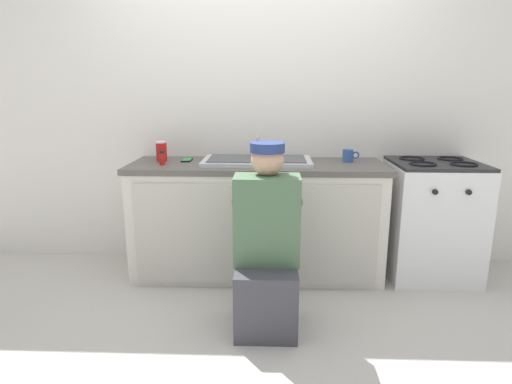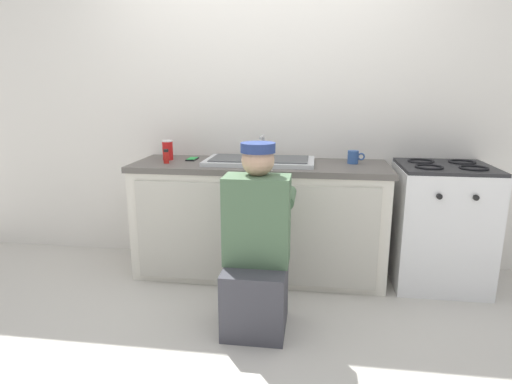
{
  "view_description": "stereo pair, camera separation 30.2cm",
  "coord_description": "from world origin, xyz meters",
  "px_view_note": "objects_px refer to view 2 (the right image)",
  "views": [
    {
      "loc": [
        0.11,
        -2.83,
        1.4
      ],
      "look_at": [
        0.0,
        0.1,
        0.69
      ],
      "focal_mm": 30.0,
      "sensor_mm": 36.0,
      "label": 1
    },
    {
      "loc": [
        0.41,
        -2.81,
        1.4
      ],
      "look_at": [
        0.0,
        0.1,
        0.69
      ],
      "focal_mm": 30.0,
      "sensor_mm": 36.0,
      "label": 2
    }
  ],
  "objects_px": {
    "sink_double_basin": "(260,161)",
    "plumber_person": "(256,253)",
    "cell_phone": "(192,159)",
    "stove_range": "(440,225)",
    "soda_cup_red": "(168,150)",
    "coffee_mug": "(353,157)",
    "spice_bottle_red": "(166,156)"
  },
  "relations": [
    {
      "from": "sink_double_basin",
      "to": "plumber_person",
      "type": "distance_m",
      "value": 0.89
    },
    {
      "from": "plumber_person",
      "to": "cell_phone",
      "type": "xyz_separation_m",
      "value": [
        -0.63,
        0.86,
        0.41
      ]
    },
    {
      "from": "stove_range",
      "to": "plumber_person",
      "type": "bearing_deg",
      "value": -147.76
    },
    {
      "from": "soda_cup_red",
      "to": "coffee_mug",
      "type": "bearing_deg",
      "value": 1.08
    },
    {
      "from": "coffee_mug",
      "to": "cell_phone",
      "type": "distance_m",
      "value": 1.23
    },
    {
      "from": "spice_bottle_red",
      "to": "stove_range",
      "type": "bearing_deg",
      "value": 2.93
    },
    {
      "from": "sink_double_basin",
      "to": "spice_bottle_red",
      "type": "height_order",
      "value": "sink_double_basin"
    },
    {
      "from": "plumber_person",
      "to": "soda_cup_red",
      "type": "relative_size",
      "value": 7.26
    },
    {
      "from": "plumber_person",
      "to": "stove_range",
      "type": "bearing_deg",
      "value": 32.24
    },
    {
      "from": "plumber_person",
      "to": "coffee_mug",
      "type": "bearing_deg",
      "value": 55.0
    },
    {
      "from": "stove_range",
      "to": "plumber_person",
      "type": "distance_m",
      "value": 1.46
    },
    {
      "from": "plumber_person",
      "to": "coffee_mug",
      "type": "xyz_separation_m",
      "value": [
        0.6,
        0.86,
        0.45
      ]
    },
    {
      "from": "sink_double_basin",
      "to": "soda_cup_red",
      "type": "distance_m",
      "value": 0.73
    },
    {
      "from": "plumber_person",
      "to": "coffee_mug",
      "type": "relative_size",
      "value": 8.76
    },
    {
      "from": "coffee_mug",
      "to": "spice_bottle_red",
      "type": "height_order",
      "value": "spice_bottle_red"
    },
    {
      "from": "spice_bottle_red",
      "to": "coffee_mug",
      "type": "bearing_deg",
      "value": 7.67
    },
    {
      "from": "spice_bottle_red",
      "to": "soda_cup_red",
      "type": "bearing_deg",
      "value": 105.21
    },
    {
      "from": "coffee_mug",
      "to": "plumber_person",
      "type": "bearing_deg",
      "value": -125.0
    },
    {
      "from": "plumber_person",
      "to": "soda_cup_red",
      "type": "bearing_deg",
      "value": 134.29
    },
    {
      "from": "stove_range",
      "to": "spice_bottle_red",
      "type": "xyz_separation_m",
      "value": [
        -2.0,
        -0.1,
        0.47
      ]
    },
    {
      "from": "soda_cup_red",
      "to": "cell_phone",
      "type": "distance_m",
      "value": 0.2
    },
    {
      "from": "plumber_person",
      "to": "sink_double_basin",
      "type": "bearing_deg",
      "value": 96.19
    },
    {
      "from": "cell_phone",
      "to": "spice_bottle_red",
      "type": "bearing_deg",
      "value": -127.92
    },
    {
      "from": "sink_double_basin",
      "to": "cell_phone",
      "type": "xyz_separation_m",
      "value": [
        -0.54,
        0.08,
        -0.01
      ]
    },
    {
      "from": "stove_range",
      "to": "coffee_mug",
      "type": "distance_m",
      "value": 0.79
    },
    {
      "from": "sink_double_basin",
      "to": "cell_phone",
      "type": "relative_size",
      "value": 5.71
    },
    {
      "from": "plumber_person",
      "to": "spice_bottle_red",
      "type": "bearing_deg",
      "value": 138.76
    },
    {
      "from": "stove_range",
      "to": "soda_cup_red",
      "type": "bearing_deg",
      "value": 178.44
    },
    {
      "from": "plumber_person",
      "to": "soda_cup_red",
      "type": "distance_m",
      "value": 1.26
    },
    {
      "from": "plumber_person",
      "to": "soda_cup_red",
      "type": "xyz_separation_m",
      "value": [
        -0.81,
        0.83,
        0.48
      ]
    },
    {
      "from": "stove_range",
      "to": "sink_double_basin",
      "type": "bearing_deg",
      "value": 179.91
    },
    {
      "from": "coffee_mug",
      "to": "sink_double_basin",
      "type": "bearing_deg",
      "value": -173.34
    }
  ]
}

